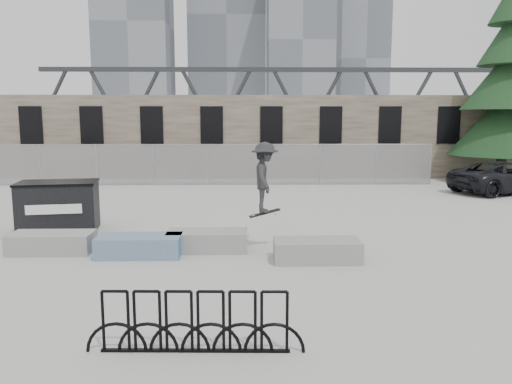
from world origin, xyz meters
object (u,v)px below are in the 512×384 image
at_px(bike_rack, 195,323).
at_px(skateboarder, 265,177).
at_px(planter_far_left, 52,242).
at_px(planter_center_right, 207,240).
at_px(planter_offset, 317,250).
at_px(spruce_tree, 506,91).
at_px(planter_center_left, 139,245).
at_px(suv, 505,177).
at_px(dumpster, 59,206).

bearing_deg(bike_rack, skateboarder, 78.11).
bearing_deg(planter_far_left, skateboarder, 3.67).
height_order(planter_far_left, planter_center_right, same).
bearing_deg(planter_far_left, planter_offset, -7.70).
distance_m(bike_rack, spruce_tree, 23.65).
height_order(planter_offset, skateboarder, skateboarder).
xyz_separation_m(planter_center_left, bike_rack, (1.84, -5.03, 0.17)).
relative_size(planter_center_right, skateboarder, 1.05).
bearing_deg(planter_offset, bike_rack, -117.80).
distance_m(planter_offset, bike_rack, 5.11).
relative_size(planter_far_left, planter_center_left, 1.00).
bearing_deg(spruce_tree, planter_center_left, -139.15).
bearing_deg(suv, planter_offset, 117.87).
xyz_separation_m(planter_center_left, spruce_tree, (15.76, 13.63, 4.37)).
xyz_separation_m(planter_center_right, dumpster, (-4.54, 2.32, 0.47)).
bearing_deg(planter_far_left, spruce_tree, 36.40).
bearing_deg(spruce_tree, skateboarder, -134.52).
xyz_separation_m(planter_offset, suv, (9.83, 10.42, 0.42)).
xyz_separation_m(planter_offset, dumpster, (-7.17, 3.32, 0.47)).
height_order(planter_center_right, spruce_tree, spruce_tree).
relative_size(planter_far_left, suv, 0.40).
distance_m(planter_center_right, dumpster, 5.12).
bearing_deg(planter_center_right, spruce_tree, 42.87).
distance_m(planter_far_left, planter_offset, 6.52).
bearing_deg(planter_center_left, suv, 35.19).
distance_m(planter_far_left, bike_rack, 6.76).
bearing_deg(skateboarder, planter_far_left, 92.97).
height_order(planter_center_left, dumpster, dumpster).
relative_size(planter_far_left, dumpster, 0.83).
height_order(planter_far_left, bike_rack, bike_rack).
distance_m(planter_center_left, bike_rack, 5.36).
bearing_deg(spruce_tree, planter_center_right, -137.13).
bearing_deg(planter_far_left, suv, 30.38).
bearing_deg(planter_offset, skateboarder, 134.12).
bearing_deg(suv, spruce_tree, -43.44).
relative_size(planter_center_right, dumpster, 0.83).
distance_m(planter_center_right, skateboarder, 2.13).
distance_m(planter_offset, suv, 14.33).
height_order(planter_center_right, suv, suv).
bearing_deg(skateboarder, suv, -50.78).
height_order(planter_offset, dumpster, dumpster).
bearing_deg(dumpster, suv, 13.40).
distance_m(planter_far_left, planter_center_right, 3.83).
relative_size(planter_center_left, bike_rack, 0.64).
bearing_deg(skateboarder, dumpster, 69.95).
relative_size(dumpster, bike_rack, 0.77).
bearing_deg(dumpster, planter_center_left, -52.93).
bearing_deg(spruce_tree, bike_rack, -126.72).
distance_m(planter_far_left, skateboarder, 5.52).
distance_m(suv, skateboarder, 14.39).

